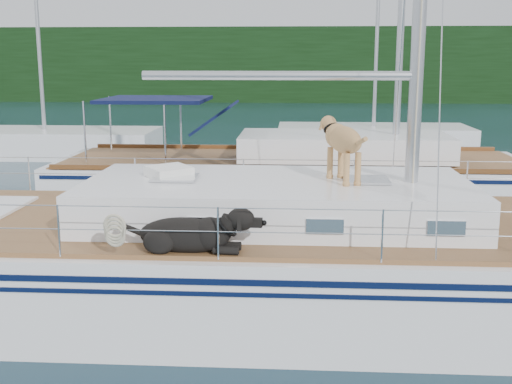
{
  "coord_description": "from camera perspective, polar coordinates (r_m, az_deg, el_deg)",
  "views": [
    {
      "loc": [
        1.04,
        -8.56,
        3.41
      ],
      "look_at": [
        0.5,
        0.2,
        1.6
      ],
      "focal_mm": 45.0,
      "sensor_mm": 36.0,
      "label": 1
    }
  ],
  "objects": [
    {
      "name": "main_sailboat",
      "position": [
        9.03,
        -2.65,
        -5.98
      ],
      "size": [
        12.0,
        3.81,
        14.01
      ],
      "color": "white",
      "rests_on": "ground"
    },
    {
      "name": "shore_bank",
      "position": [
        54.84,
        2.48,
        8.72
      ],
      "size": [
        92.0,
        1.0,
        1.2
      ],
      "primitive_type": "cube",
      "color": "#595147",
      "rests_on": "ground"
    },
    {
      "name": "tree_line",
      "position": [
        53.57,
        2.48,
        11.22
      ],
      "size": [
        90.0,
        3.0,
        6.0
      ],
      "primitive_type": "cube",
      "color": "black",
      "rests_on": "ground"
    },
    {
      "name": "neighbor_sailboat",
      "position": [
        15.2,
        3.61,
        1.09
      ],
      "size": [
        11.0,
        3.5,
        13.3
      ],
      "color": "white",
      "rests_on": "ground"
    },
    {
      "name": "bg_boat_west",
      "position": [
        24.48,
        -18.21,
        4.13
      ],
      "size": [
        8.0,
        3.0,
        11.65
      ],
      "color": "white",
      "rests_on": "ground"
    },
    {
      "name": "bg_boat_center",
      "position": [
        24.91,
        10.37,
        4.65
      ],
      "size": [
        7.2,
        3.0,
        11.65
      ],
      "color": "white",
      "rests_on": "ground"
    },
    {
      "name": "ground",
      "position": [
        9.27,
        -3.21,
        -9.94
      ],
      "size": [
        120.0,
        120.0,
        0.0
      ],
      "primitive_type": "plane",
      "color": "black",
      "rests_on": "ground"
    }
  ]
}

